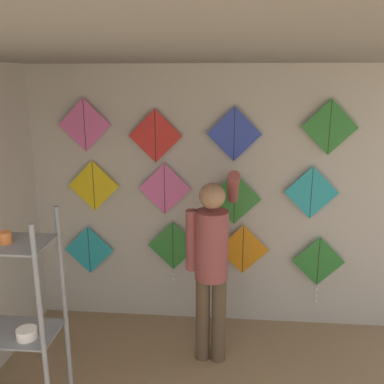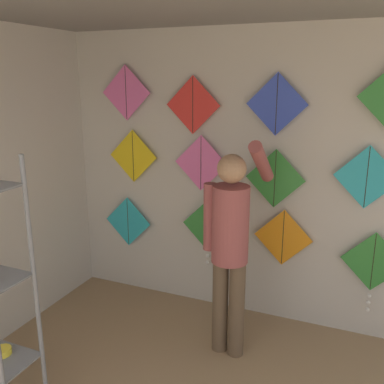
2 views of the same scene
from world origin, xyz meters
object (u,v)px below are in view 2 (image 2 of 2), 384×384
Objects in this scene: kite_6 at (275,179)px; kite_7 at (367,177)px; shopkeeper at (230,238)px; kite_4 at (133,156)px; kite_3 at (373,266)px; kite_1 at (208,228)px; kite_10 at (277,104)px; kite_8 at (126,93)px; kite_2 at (283,238)px; kite_5 at (201,163)px; kite_0 at (128,222)px; kite_9 at (193,105)px.

kite_7 is at bearing 0.00° from kite_6.
shopkeeper reaches higher than kite_4.
kite_7 is at bearing 179.55° from kite_3.
shopkeeper is at bearing -56.02° from kite_1.
kite_4 reaches higher than kite_7.
kite_8 is at bearing 180.00° from kite_10.
kite_8 is (-1.66, 0.00, 1.32)m from kite_2.
kite_5 is at bearing 0.00° from kite_8.
shopkeeper is at bearing -115.07° from kite_2.
kite_5 is at bearing 0.00° from kite_0.
shopkeeper is 0.76m from kite_2.
kite_3 is at bearing -0.06° from kite_10.
shopkeeper reaches higher than kite_0.
shopkeeper reaches higher than kite_2.
kite_0 is 1.00× the size of kite_8.
kite_9 is 0.80m from kite_10.
kite_4 is at bearing 180.00° from kite_6.
kite_7 is at bearing 0.00° from kite_5.
kite_7 is 1.00× the size of kite_9.
kite_3 is at bearing -0.02° from kite_0.
kite_8 is (0.04, 0.00, 1.39)m from kite_0.
kite_0 is 2.05m from kite_10.
kite_3 is 1.38× the size of kite_9.
kite_10 reaches higher than kite_5.
kite_1 is 1.25× the size of kite_2.
kite_9 is (-0.17, 0.00, 1.22)m from kite_1.
kite_3 is 1.38× the size of kite_10.
kite_1 is 1.60m from kite_8.
kite_8 is 0.74m from kite_9.
kite_6 is (0.74, 0.00, -0.09)m from kite_5.
kite_4 is 1.00× the size of kite_6.
kite_4 is 1.00× the size of kite_5.
kite_10 reaches higher than kite_9.
kite_6 is (0.65, 0.00, 0.57)m from kite_1.
kite_2 is at bearing 0.05° from kite_1.
kite_0 is 1.00× the size of kite_5.
kite_9 reaches higher than kite_1.
kite_6 reaches higher than kite_2.
kite_0 is at bearing 159.22° from shopkeeper.
kite_8 is at bearing 179.96° from kite_1.
kite_4 reaches higher than kite_3.
kite_7 is at bearing 0.00° from kite_10.
kite_10 is (-0.12, 0.00, 1.24)m from kite_2.
kite_4 is (-0.85, 0.00, 0.68)m from kite_1.
kite_4 reaches higher than kite_2.
kite_5 is 1.00× the size of kite_10.
kite_2 reaches higher than kite_0.
kite_8 is at bearing 180.00° from kite_6.
kite_2 is at bearing 69.68° from shopkeeper.
kite_10 is at bearing 0.00° from kite_9.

